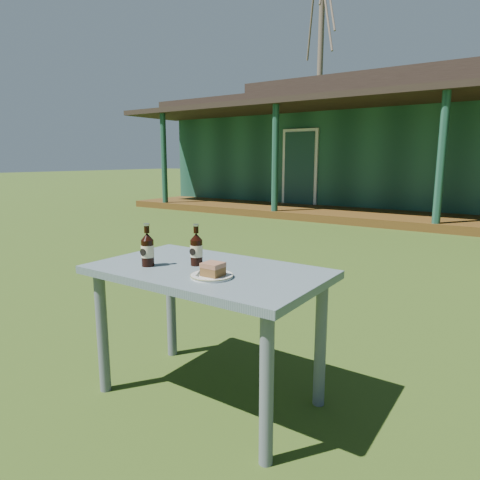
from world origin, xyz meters
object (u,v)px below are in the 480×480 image
Objects in this scene: plate at (212,276)px; cola_bottle_far at (147,249)px; cafe_table at (207,287)px; cola_bottle_near at (196,249)px; cake_slice at (213,269)px.

cola_bottle_far reaches higher than plate.
cafe_table is at bearing 135.87° from plate.
plate is 0.42m from cola_bottle_far.
cola_bottle_near is at bearing 146.12° from plate.
cola_bottle_far reaches higher than cafe_table.
cola_bottle_far is (-0.41, -0.01, 0.08)m from plate.
cola_bottle_near is (-0.21, 0.14, 0.08)m from plate.
cake_slice is 0.43m from cola_bottle_far.
plate is 0.91× the size of cola_bottle_far.
cake_slice is 0.42× the size of cola_bottle_near.
cafe_table is 5.88× the size of plate.
cafe_table is 5.49× the size of cola_bottle_near.
cola_bottle_near is at bearing 38.03° from cola_bottle_far.
cola_bottle_far reaches higher than cake_slice.
plate is at bearing -44.13° from cafe_table.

